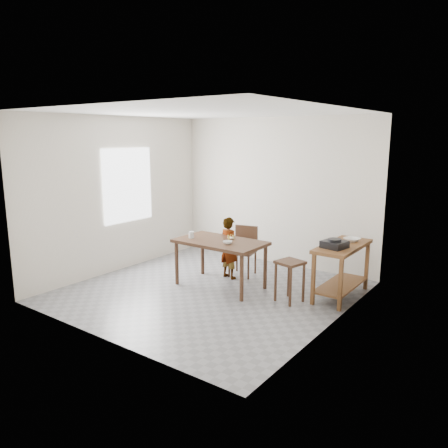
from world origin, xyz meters
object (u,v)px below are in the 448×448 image
Objects in this scene: prep_counter at (341,271)px; stool at (290,281)px; child at (229,248)px; dining_chair at (243,251)px; dining_table at (220,264)px.

stool is at bearing -129.99° from prep_counter.
child is at bearing -171.83° from prep_counter.
prep_counter is 1.75m from dining_chair.
child is (-1.86, -0.27, 0.12)m from prep_counter.
dining_chair is (-1.75, -0.02, 0.02)m from prep_counter.
prep_counter is at bearing -12.23° from dining_chair.
dining_chair reaches higher than stool.
dining_table is 2.30× the size of stool.
dining_table is 1.17× the size of prep_counter.
child is 0.29m from dining_chair.
child is at bearing 164.86° from stool.
stool is at bearing -39.24° from dining_chair.
dining_table is 1.67× the size of dining_chair.
dining_table is 1.20m from stool.
dining_table is 0.48m from child.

